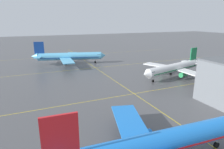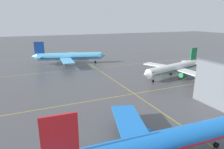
# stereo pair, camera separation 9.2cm
# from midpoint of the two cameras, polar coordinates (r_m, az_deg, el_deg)

# --- Properties ---
(airliner_front_gate) EXTENTS (37.21, 32.06, 11.57)m
(airliner_front_gate) POSITION_cam_midpoint_polar(r_m,az_deg,el_deg) (32.91, 12.61, -19.37)
(airliner_front_gate) COLOR blue
(airliner_front_gate) RESTS_ON ground
(airliner_second_row) EXTENTS (34.89, 29.66, 10.94)m
(airliner_second_row) POSITION_cam_midpoint_polar(r_m,az_deg,el_deg) (83.60, 17.85, 1.85)
(airliner_second_row) COLOR white
(airliner_second_row) RESTS_ON ground
(airliner_third_row) EXTENTS (38.27, 32.59, 12.05)m
(airliner_third_row) POSITION_cam_midpoint_polar(r_m,az_deg,el_deg) (105.67, -12.47, 5.23)
(airliner_third_row) COLOR #5BB7E5
(airliner_third_row) RESTS_ON ground
(taxiway_markings) EXTENTS (143.91, 168.43, 0.01)m
(taxiway_markings) POSITION_cam_midpoint_polar(r_m,az_deg,el_deg) (78.79, -0.39, -1.01)
(taxiway_markings) COLOR yellow
(taxiway_markings) RESTS_ON ground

